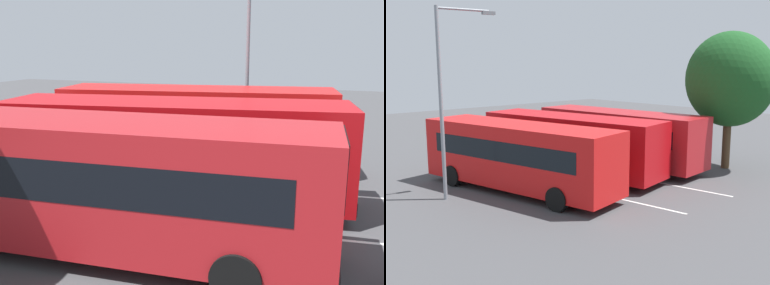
# 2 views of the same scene
# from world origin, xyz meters

# --- Properties ---
(ground_plane) EXTENTS (70.74, 70.74, 0.00)m
(ground_plane) POSITION_xyz_m (0.00, 0.00, 0.00)
(ground_plane) COLOR #424244
(bus_far_left) EXTENTS (10.15, 3.41, 3.07)m
(bus_far_left) POSITION_xyz_m (0.34, -3.58, 1.69)
(bus_far_left) COLOR #AD191E
(bus_far_left) RESTS_ON ground
(bus_center_left) EXTENTS (10.25, 4.30, 3.07)m
(bus_center_left) POSITION_xyz_m (0.49, -0.12, 1.69)
(bus_center_left) COLOR #B70C11
(bus_center_left) RESTS_ON ground
(bus_center_right) EXTENTS (10.25, 4.34, 3.07)m
(bus_center_right) POSITION_xyz_m (-0.21, 3.64, 1.69)
(bus_center_right) COLOR red
(bus_center_right) RESTS_ON ground
(street_lamp) EXTENTS (0.51, 2.59, 8.01)m
(street_lamp) POSITION_xyz_m (0.85, 6.43, 4.61)
(street_lamp) COLOR gray
(street_lamp) RESTS_ON ground
(lane_stripe_outer_left) EXTENTS (14.49, 2.07, 0.01)m
(lane_stripe_outer_left) POSITION_xyz_m (0.00, -1.73, 0.00)
(lane_stripe_outer_left) COLOR silver
(lane_stripe_outer_left) RESTS_ON ground
(lane_stripe_inner_left) EXTENTS (14.49, 2.07, 0.01)m
(lane_stripe_inner_left) POSITION_xyz_m (0.00, 1.73, 0.00)
(lane_stripe_inner_left) COLOR silver
(lane_stripe_inner_left) RESTS_ON ground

